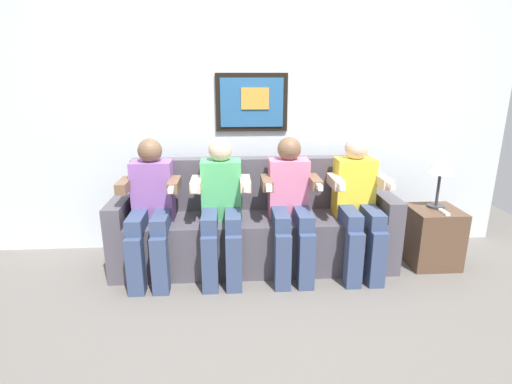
{
  "coord_description": "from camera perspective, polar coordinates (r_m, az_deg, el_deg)",
  "views": [
    {
      "loc": [
        -0.2,
        -2.88,
        1.6
      ],
      "look_at": [
        0.0,
        0.15,
        0.7
      ],
      "focal_mm": 28.27,
      "sensor_mm": 36.0,
      "label": 1
    }
  ],
  "objects": [
    {
      "name": "spare_remote_on_table",
      "position": [
        3.62,
        25.07,
        -2.6
      ],
      "size": [
        0.04,
        0.13,
        0.02
      ],
      "primitive_type": "cube",
      "color": "white",
      "rests_on": "side_table_right"
    },
    {
      "name": "ground_plane",
      "position": [
        3.3,
        0.18,
        -12.48
      ],
      "size": [
        6.17,
        6.17,
        0.0
      ],
      "primitive_type": "plane",
      "color": "#66605B"
    },
    {
      "name": "person_left_center",
      "position": [
        3.2,
        -4.93,
        -1.66
      ],
      "size": [
        0.46,
        0.56,
        1.11
      ],
      "color": "#4CB266",
      "rests_on": "ground_plane"
    },
    {
      "name": "table_lamp",
      "position": [
        3.67,
        24.73,
        3.33
      ],
      "size": [
        0.22,
        0.22,
        0.46
      ],
      "color": "#333338",
      "rests_on": "side_table_right"
    },
    {
      "name": "person_rightmost",
      "position": [
        3.36,
        14.18,
        -1.23
      ],
      "size": [
        0.46,
        0.56,
        1.11
      ],
      "color": "yellow",
      "rests_on": "ground_plane"
    },
    {
      "name": "back_wall_assembly",
      "position": [
        3.66,
        -0.65,
        11.84
      ],
      "size": [
        4.74,
        0.1,
        2.6
      ],
      "color": "silver",
      "rests_on": "ground_plane"
    },
    {
      "name": "side_table_right",
      "position": [
        3.79,
        23.65,
        -5.79
      ],
      "size": [
        0.4,
        0.4,
        0.5
      ],
      "color": "brown",
      "rests_on": "ground_plane"
    },
    {
      "name": "person_right_center",
      "position": [
        3.23,
        4.86,
        -1.46
      ],
      "size": [
        0.46,
        0.56,
        1.11
      ],
      "color": "pink",
      "rests_on": "ground_plane"
    },
    {
      "name": "couch",
      "position": [
        3.46,
        -0.19,
        -5.32
      ],
      "size": [
        2.34,
        0.58,
        0.9
      ],
      "color": "#514C56",
      "rests_on": "ground_plane"
    },
    {
      "name": "person_leftmost",
      "position": [
        3.26,
        -14.63,
        -1.82
      ],
      "size": [
        0.46,
        0.56,
        1.11
      ],
      "color": "#8C59A5",
      "rests_on": "ground_plane"
    }
  ]
}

